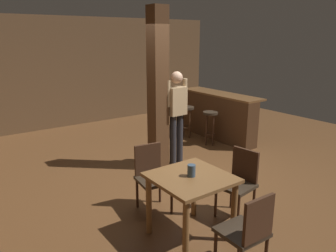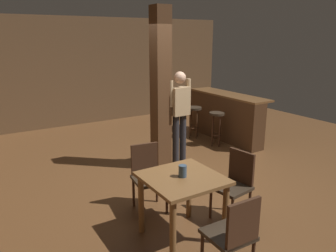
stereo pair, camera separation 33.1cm
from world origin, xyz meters
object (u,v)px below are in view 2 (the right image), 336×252
chair_north (148,174)px  standing_person (180,112)px  bar_stool_near (217,121)px  bar_stool_mid (194,115)px  chair_south (234,233)px  dining_table (182,189)px  napkin_cup (183,171)px  chair_east (235,182)px  bar_counter (224,116)px

chair_north → standing_person: standing_person is taller
bar_stool_near → bar_stool_mid: size_ratio=1.01×
chair_south → dining_table: bearing=91.7°
standing_person → bar_stool_mid: 1.80m
dining_table → bar_stool_mid: (2.47, 3.14, -0.08)m
napkin_cup → bar_stool_near: bearing=43.6°
standing_person → bar_stool_mid: standing_person is taller
chair_south → standing_person: standing_person is taller
dining_table → napkin_cup: size_ratio=6.12×
dining_table → chair_east: chair_east is taller
dining_table → napkin_cup: 0.22m
dining_table → chair_north: chair_north is taller
chair_south → napkin_cup: bearing=91.7°
standing_person → bar_stool_near: (1.29, 0.49, -0.46)m
bar_stool_mid → chair_north: bearing=-136.9°
napkin_cup → standing_person: size_ratio=0.08×
napkin_cup → bar_stool_near: napkin_cup is taller
napkin_cup → bar_stool_mid: (2.47, 3.14, -0.30)m
dining_table → bar_stool_mid: size_ratio=1.16×
chair_east → bar_stool_mid: (1.65, 3.13, 0.04)m
chair_north → bar_stool_near: bearing=31.9°
napkin_cup → chair_north: bearing=90.3°
dining_table → chair_south: chair_south is taller
napkin_cup → standing_person: (1.24, 1.92, 0.16)m
chair_north → bar_stool_near: (2.53, 1.58, 0.04)m
chair_north → chair_south: bearing=-89.0°
chair_north → bar_stool_mid: size_ratio=1.22×
chair_north → bar_stool_near: chair_north is taller
chair_north → bar_stool_mid: 3.39m
standing_person → chair_north: bearing=-138.9°
chair_east → napkin_cup: (-0.82, -0.01, 0.34)m
napkin_cup → bar_stool_mid: napkin_cup is taller
chair_north → chair_south: (0.03, -1.66, 0.00)m
chair_north → napkin_cup: 0.90m
dining_table → standing_person: (1.24, 1.91, 0.38)m
chair_south → bar_stool_near: (2.50, 3.23, 0.04)m
chair_north → chair_south: same height
standing_person → napkin_cup: bearing=-122.9°
chair_east → bar_stool_near: 2.94m
dining_table → napkin_cup: bearing=-98.1°
bar_stool_mid → bar_stool_near: bearing=-85.5°
bar_counter → napkin_cup: bearing=-138.1°
dining_table → chair_south: size_ratio=0.95×
chair_north → bar_counter: size_ratio=0.41×
dining_table → chair_north: bearing=90.3°
bar_stool_near → bar_stool_mid: (-0.06, 0.74, 0.00)m
chair_east → napkin_cup: napkin_cup is taller
chair_east → bar_stool_near: (1.70, 2.40, 0.04)m
chair_east → bar_stool_near: chair_east is taller
chair_south → bar_stool_mid: size_ratio=1.22×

